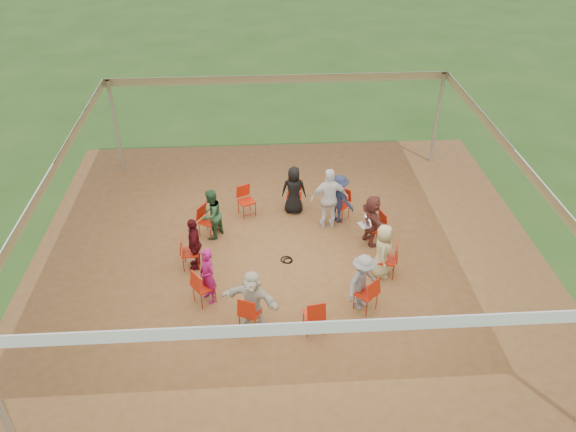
{
  "coord_description": "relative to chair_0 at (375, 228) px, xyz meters",
  "views": [
    {
      "loc": [
        -0.7,
        -11.04,
        8.89
      ],
      "look_at": [
        0.0,
        0.3,
        1.19
      ],
      "focal_mm": 35.0,
      "sensor_mm": 36.0,
      "label": 1
    }
  ],
  "objects": [
    {
      "name": "chair_6",
      "position": [
        -4.31,
        -2.06,
        0.0
      ],
      "size": [
        0.6,
        0.59,
        0.9
      ],
      "primitive_type": null,
      "rotation": [
        0.0,
        0.0,
        -0.98
      ],
      "color": "#AF1C08",
      "rests_on": "ground"
    },
    {
      "name": "chair_1",
      "position": [
        -0.76,
        1.13,
        0.0
      ],
      "size": [
        0.6,
        0.61,
        0.9
      ],
      "primitive_type": null,
      "rotation": [
        0.0,
        0.0,
        2.45
      ],
      "color": "#AF1C08",
      "rests_on": "ground"
    },
    {
      "name": "chair_5",
      "position": [
        -4.72,
        -0.77,
        0.0
      ],
      "size": [
        0.45,
        0.43,
        0.9
      ],
      "primitive_type": null,
      "rotation": [
        0.0,
        0.0,
        -1.55
      ],
      "color": "#AF1C08",
      "rests_on": "ground"
    },
    {
      "name": "person_seated_2",
      "position": [
        -2.02,
        1.56,
        0.27
      ],
      "size": [
        0.74,
        0.47,
        1.42
      ],
      "primitive_type": "imported",
      "rotation": [
        0.0,
        0.0,
        3.02
      ],
      "color": "black",
      "rests_on": "ground"
    },
    {
      "name": "person_seated_1",
      "position": [
        -0.83,
        1.04,
        0.27
      ],
      "size": [
        0.99,
        0.94,
        1.42
      ],
      "primitive_type": "imported",
      "rotation": [
        0.0,
        0.0,
        2.45
      ],
      "color": "#1E2543",
      "rests_on": "ground"
    },
    {
      "name": "ground",
      "position": [
        -2.31,
        -0.72,
        -0.45
      ],
      "size": [
        80.0,
        80.0,
        0.0
      ],
      "primitive_type": "plane",
      "color": "#264B17",
      "rests_on": "ground"
    },
    {
      "name": "cable_coil",
      "position": [
        -2.35,
        -0.67,
        -0.43
      ],
      "size": [
        0.38,
        0.38,
        0.03
      ],
      "rotation": [
        0.0,
        0.0,
        0.37
      ],
      "color": "black",
      "rests_on": "ground"
    },
    {
      "name": "chair_9",
      "position": [
        -0.69,
        -2.52,
        0.0
      ],
      "size": [
        0.61,
        0.61,
        0.9
      ],
      "primitive_type": null,
      "rotation": [
        0.0,
        0.0,
        0.73
      ],
      "color": "#AF1C08",
      "rests_on": "ground"
    },
    {
      "name": "person_seated_8",
      "position": [
        -0.09,
        -1.33,
        0.27
      ],
      "size": [
        0.56,
        0.77,
        1.42
      ],
      "primitive_type": "imported",
      "rotation": [
        0.0,
        0.0,
        1.3
      ],
      "color": "tan",
      "rests_on": "ground"
    },
    {
      "name": "chair_7",
      "position": [
        -3.27,
        -2.94,
        0.0
      ],
      "size": [
        0.56,
        0.57,
        0.9
      ],
      "primitive_type": null,
      "rotation": [
        0.0,
        0.0,
        -0.41
      ],
      "color": "#AF1C08",
      "rests_on": "ground"
    },
    {
      "name": "chair_4",
      "position": [
        -4.36,
        0.55,
        0.0
      ],
      "size": [
        0.6,
        0.59,
        0.9
      ],
      "primitive_type": null,
      "rotation": [
        0.0,
        0.0,
        -2.12
      ],
      "color": "#AF1C08",
      "rests_on": "ground"
    },
    {
      "name": "chair_0",
      "position": [
        0.0,
        0.0,
        0.0
      ],
      "size": [
        0.55,
        0.53,
        0.9
      ],
      "primitive_type": null,
      "rotation": [
        0.0,
        0.0,
        1.87
      ],
      "color": "#AF1C08",
      "rests_on": "ground"
    },
    {
      "name": "person_seated_4",
      "position": [
        -4.6,
        -0.76,
        0.27
      ],
      "size": [
        0.44,
        0.84,
        1.42
      ],
      "primitive_type": "imported",
      "rotation": [
        0.0,
        0.0,
        -1.55
      ],
      "color": "#440A10",
      "rests_on": "ground"
    },
    {
      "name": "dirt_patch",
      "position": [
        -2.31,
        -0.72,
        -0.44
      ],
      "size": [
        13.0,
        13.0,
        0.0
      ],
      "primitive_type": "plane",
      "color": "brown",
      "rests_on": "ground"
    },
    {
      "name": "standing_person",
      "position": [
        -1.12,
        0.79,
        0.44
      ],
      "size": [
        1.06,
        0.59,
        1.76
      ],
      "primitive_type": "imported",
      "rotation": [
        0.0,
        0.0,
        3.21
      ],
      "color": "silver",
      "rests_on": "ground"
    },
    {
      "name": "person_seated_6",
      "position": [
        -3.22,
        -2.83,
        0.27
      ],
      "size": [
        1.4,
        0.98,
        1.42
      ],
      "primitive_type": "imported",
      "rotation": [
        0.0,
        0.0,
        -0.41
      ],
      "color": "beige",
      "rests_on": "ground"
    },
    {
      "name": "person_seated_0",
      "position": [
        -0.11,
        -0.04,
        0.27
      ],
      "size": [
        0.86,
        1.4,
        1.42
      ],
      "primitive_type": "imported",
      "rotation": [
        0.0,
        0.0,
        1.87
      ],
      "color": "brown",
      "rests_on": "ground"
    },
    {
      "name": "person_seated_5",
      "position": [
        -4.21,
        -2.0,
        0.27
      ],
      "size": [
        0.57,
        0.62,
        1.42
      ],
      "primitive_type": "imported",
      "rotation": [
        0.0,
        0.0,
        -0.98
      ],
      "color": "#8D1252",
      "rests_on": "ground"
    },
    {
      "name": "tent",
      "position": [
        -2.31,
        -0.72,
        1.92
      ],
      "size": [
        10.33,
        10.33,
        3.0
      ],
      "color": "#B2B2B7",
      "rests_on": "ground"
    },
    {
      "name": "laptop",
      "position": [
        -0.27,
        -0.08,
        0.22
      ],
      "size": [
        0.35,
        0.39,
        0.23
      ],
      "rotation": [
        0.0,
        0.0,
        1.87
      ],
      "color": "#B7B7BC",
      "rests_on": "ground"
    },
    {
      "name": "person_seated_7",
      "position": [
        -0.77,
        -2.43,
        0.27
      ],
      "size": [
        0.98,
        0.95,
        1.42
      ],
      "primitive_type": "imported",
      "rotation": [
        0.0,
        0.0,
        0.73
      ],
      "color": "gray",
      "rests_on": "ground"
    },
    {
      "name": "chair_10",
      "position": [
        0.02,
        -1.36,
        0.0
      ],
      "size": [
        0.54,
        0.52,
        0.9
      ],
      "primitive_type": null,
      "rotation": [
        0.0,
        0.0,
        1.3
      ],
      "color": "#AF1C08",
      "rests_on": "ground"
    },
    {
      "name": "chair_8",
      "position": [
        -1.92,
        -3.11,
        0.0
      ],
      "size": [
        0.49,
        0.5,
        0.9
      ],
      "primitive_type": null,
      "rotation": [
        0.0,
        0.0,
        0.16
      ],
      "color": "#AF1C08",
      "rests_on": "ground"
    },
    {
      "name": "chair_2",
      "position": [
        -2.0,
        1.68,
        0.0
      ],
      "size": [
        0.47,
        0.49,
        0.9
      ],
      "primitive_type": null,
      "rotation": [
        0.0,
        0.0,
        3.02
      ],
      "color": "#AF1C08",
      "rests_on": "ground"
    },
    {
      "name": "chair_3",
      "position": [
        -3.35,
        1.46,
        0.0
      ],
      "size": [
        0.57,
        0.58,
        0.9
      ],
      "primitive_type": null,
      "rotation": [
        0.0,
        0.0,
        -2.7
      ],
      "color": "#AF1C08",
      "rests_on": "ground"
    },
    {
      "name": "person_seated_3",
      "position": [
        -4.26,
        0.48,
        0.27
      ],
      "size": [
        0.7,
        0.8,
        1.42
      ],
      "primitive_type": "imported",
      "rotation": [
        0.0,
        0.0,
        -2.12
      ],
      "color": "#264C2D",
      "rests_on": "ground"
    }
  ]
}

